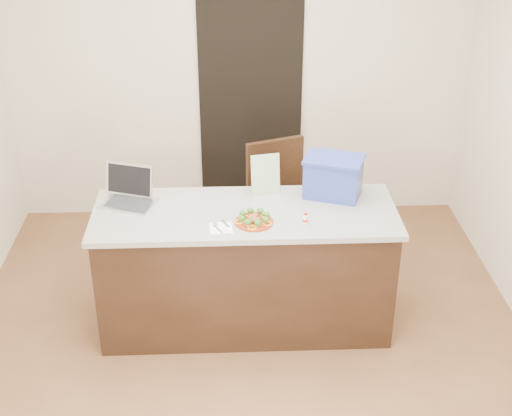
{
  "coord_description": "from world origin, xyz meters",
  "views": [
    {
      "loc": [
        -0.1,
        -3.97,
        3.21
      ],
      "look_at": [
        0.07,
        0.2,
        0.97
      ],
      "focal_mm": 50.0,
      "sensor_mm": 36.0,
      "label": 1
    }
  ],
  "objects_px": {
    "blue_box": "(333,176)",
    "laptop": "(129,192)",
    "napkin": "(221,228)",
    "chair": "(275,200)",
    "island": "(245,268)",
    "yogurt_bottle": "(305,219)",
    "plate": "(254,222)"
  },
  "relations": [
    {
      "from": "laptop",
      "to": "island",
      "type": "bearing_deg",
      "value": 5.61
    },
    {
      "from": "chair",
      "to": "yogurt_bottle",
      "type": "bearing_deg",
      "value": -102.32
    },
    {
      "from": "yogurt_bottle",
      "to": "chair",
      "type": "relative_size",
      "value": 0.07
    },
    {
      "from": "blue_box",
      "to": "chair",
      "type": "height_order",
      "value": "blue_box"
    },
    {
      "from": "plate",
      "to": "yogurt_bottle",
      "type": "height_order",
      "value": "yogurt_bottle"
    },
    {
      "from": "island",
      "to": "chair",
      "type": "bearing_deg",
      "value": 70.97
    },
    {
      "from": "napkin",
      "to": "laptop",
      "type": "xyz_separation_m",
      "value": [
        -0.63,
        0.42,
        0.06
      ]
    },
    {
      "from": "island",
      "to": "chair",
      "type": "distance_m",
      "value": 0.81
    },
    {
      "from": "island",
      "to": "yogurt_bottle",
      "type": "bearing_deg",
      "value": -24.81
    },
    {
      "from": "island",
      "to": "napkin",
      "type": "xyz_separation_m",
      "value": [
        -0.16,
        -0.23,
        0.46
      ]
    },
    {
      "from": "laptop",
      "to": "blue_box",
      "type": "xyz_separation_m",
      "value": [
        1.42,
        0.03,
        0.08
      ]
    },
    {
      "from": "blue_box",
      "to": "laptop",
      "type": "bearing_deg",
      "value": -158.72
    },
    {
      "from": "chair",
      "to": "laptop",
      "type": "bearing_deg",
      "value": -172.08
    },
    {
      "from": "blue_box",
      "to": "napkin",
      "type": "bearing_deg",
      "value": -130.34
    },
    {
      "from": "plate",
      "to": "napkin",
      "type": "bearing_deg",
      "value": -163.08
    },
    {
      "from": "plate",
      "to": "blue_box",
      "type": "bearing_deg",
      "value": 33.71
    },
    {
      "from": "napkin",
      "to": "blue_box",
      "type": "xyz_separation_m",
      "value": [
        0.78,
        0.44,
        0.14
      ]
    },
    {
      "from": "island",
      "to": "napkin",
      "type": "height_order",
      "value": "napkin"
    },
    {
      "from": "napkin",
      "to": "blue_box",
      "type": "relative_size",
      "value": 0.31
    },
    {
      "from": "napkin",
      "to": "chair",
      "type": "distance_m",
      "value": 1.11
    },
    {
      "from": "napkin",
      "to": "yogurt_bottle",
      "type": "bearing_deg",
      "value": 4.84
    },
    {
      "from": "blue_box",
      "to": "plate",
      "type": "bearing_deg",
      "value": -126.19
    },
    {
      "from": "laptop",
      "to": "yogurt_bottle",
      "type": "bearing_deg",
      "value": 1.68
    },
    {
      "from": "blue_box",
      "to": "chair",
      "type": "distance_m",
      "value": 0.79
    },
    {
      "from": "island",
      "to": "chair",
      "type": "relative_size",
      "value": 1.92
    },
    {
      "from": "plate",
      "to": "laptop",
      "type": "relative_size",
      "value": 0.61
    },
    {
      "from": "yogurt_bottle",
      "to": "blue_box",
      "type": "xyz_separation_m",
      "value": [
        0.23,
        0.4,
        0.11
      ]
    },
    {
      "from": "island",
      "to": "blue_box",
      "type": "xyz_separation_m",
      "value": [
        0.62,
        0.22,
        0.6
      ]
    },
    {
      "from": "island",
      "to": "yogurt_bottle",
      "type": "relative_size",
      "value": 28.03
    },
    {
      "from": "plate",
      "to": "yogurt_bottle",
      "type": "bearing_deg",
      "value": -3.27
    },
    {
      "from": "chair",
      "to": "napkin",
      "type": "bearing_deg",
      "value": -133.48
    },
    {
      "from": "plate",
      "to": "yogurt_bottle",
      "type": "xyz_separation_m",
      "value": [
        0.33,
        -0.02,
        0.02
      ]
    }
  ]
}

